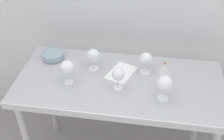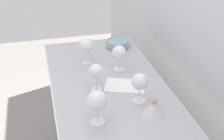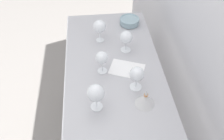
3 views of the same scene
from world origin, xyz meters
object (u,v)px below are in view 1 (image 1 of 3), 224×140
tasting_sheet_upper (122,73)px  wine_glass_near_left (67,68)px  decanter_funnel (164,67)px  wine_glass_far_right (146,59)px  wine_glass_far_left (93,56)px  wine_glass_near_right (165,84)px  tasting_bowl (53,55)px  wine_glass_near_center (118,75)px

tasting_sheet_upper → wine_glass_near_left: bearing=-133.3°
tasting_sheet_upper → decanter_funnel: decanter_funnel is taller
decanter_funnel → wine_glass_far_right: bearing=-166.8°
wine_glass_far_left → tasting_sheet_upper: wine_glass_far_left is taller
wine_glass_near_right → tasting_bowl: size_ratio=1.07×
wine_glass_near_center → decanter_funnel: size_ratio=1.34×
wine_glass_near_center → tasting_sheet_upper: 0.20m
wine_glass_near_center → tasting_sheet_upper: bearing=87.8°
wine_glass_near_right → wine_glass_far_right: wine_glass_near_right is taller
wine_glass_near_right → wine_glass_near_left: size_ratio=1.00×
wine_glass_near_center → tasting_sheet_upper: wine_glass_near_center is taller
wine_glass_near_center → tasting_bowl: (-0.52, 0.26, -0.08)m
wine_glass_near_center → wine_glass_far_left: wine_glass_far_left is taller
wine_glass_far_right → tasting_bowl: 0.70m
wine_glass_near_left → wine_glass_near_center: 0.33m
wine_glass_near_center → decanter_funnel: bearing=37.2°
wine_glass_far_right → wine_glass_near_left: (-0.50, -0.19, 0.01)m
wine_glass_near_center → tasting_sheet_upper: size_ratio=0.70×
wine_glass_far_right → wine_glass_near_center: size_ratio=1.01×
decanter_funnel → tasting_sheet_upper: bearing=-168.1°
wine_glass_near_right → wine_glass_near_center: size_ratio=1.09×
wine_glass_near_right → wine_glass_far_right: bearing=117.0°
tasting_bowl → wine_glass_far_right: bearing=-5.6°
wine_glass_far_left → wine_glass_near_right: bearing=-26.0°
wine_glass_near_right → decanter_funnel: bearing=89.1°
wine_glass_far_left → decanter_funnel: size_ratio=1.36×
wine_glass_near_left → tasting_bowl: 0.33m
wine_glass_near_right → tasting_bowl: bearing=158.7°
wine_glass_far_left → decanter_funnel: bearing=4.9°
tasting_bowl → wine_glass_near_center: bearing=-26.8°
wine_glass_near_left → wine_glass_near_center: size_ratio=1.09×
tasting_sheet_upper → decanter_funnel: (0.29, 0.06, 0.03)m
wine_glass_far_right → tasting_sheet_upper: 0.20m
wine_glass_near_right → tasting_sheet_upper: bearing=142.7°
wine_glass_far_right → decanter_funnel: 0.15m
wine_glass_near_left → decanter_funnel: wine_glass_near_left is taller
wine_glass_near_right → wine_glass_near_center: (-0.29, 0.05, -0.01)m
wine_glass_near_center → wine_glass_far_right: bearing=49.5°
tasting_sheet_upper → tasting_bowl: (-0.53, 0.10, 0.03)m
wine_glass_far_right → tasting_sheet_upper: bearing=-169.2°
wine_glass_near_center → wine_glass_far_left: bearing=136.5°
tasting_sheet_upper → tasting_bowl: bearing=-169.1°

